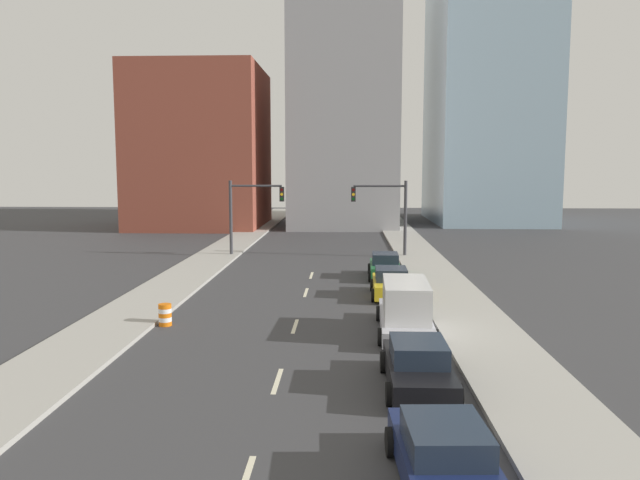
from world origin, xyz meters
name	(u,v)px	position (x,y,z in m)	size (l,w,h in m)	color
sidewalk_left	(230,246)	(-7.73, 47.30, 0.08)	(3.45, 94.59, 0.17)	#9E9B93
sidewalk_right	(412,247)	(7.73, 47.30, 0.08)	(3.45, 94.59, 0.17)	#9E9B93
lane_stripe_at_14m	(277,381)	(0.00, 14.07, 0.00)	(0.16, 2.40, 0.01)	beige
lane_stripe_at_21m	(295,326)	(0.00, 20.98, 0.00)	(0.16, 2.40, 0.01)	beige
lane_stripe_at_28m	(306,292)	(0.00, 28.25, 0.00)	(0.16, 2.40, 0.01)	beige
lane_stripe_at_34m	(311,275)	(0.00, 33.66, 0.00)	(0.16, 2.40, 0.01)	beige
building_brick_left	(202,148)	(-14.37, 66.12, 8.94)	(14.00, 16.00, 17.89)	brown
building_office_center	(344,90)	(1.81, 70.12, 15.89)	(12.00, 20.00, 31.77)	#99999E
building_glass_right	(486,91)	(19.42, 74.12, 16.14)	(13.00, 20.00, 32.28)	#99B7CC
traffic_signal_left	(247,207)	(-5.40, 42.01, 3.77)	(4.22, 0.35, 5.80)	#38383D
traffic_signal_right	(389,208)	(5.42, 42.01, 3.77)	(4.22, 0.35, 5.80)	#38383D
traffic_barrel	(165,315)	(-5.61, 20.86, 0.47)	(0.56, 0.56, 0.95)	orange
sedan_navy	(445,458)	(4.31, 7.58, 0.66)	(2.35, 4.84, 1.43)	#141E47
sedan_black	(418,366)	(4.42, 13.61, 0.69)	(2.17, 4.79, 1.50)	black
box_truck_silver	(405,309)	(4.62, 19.96, 1.04)	(2.46, 6.30, 2.21)	#B2B2BC
sedan_yellow	(391,283)	(4.56, 27.38, 0.70)	(2.20, 4.49, 1.53)	gold
sedan_green	(385,267)	(4.59, 33.02, 0.70)	(2.17, 4.51, 1.54)	#1E6033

